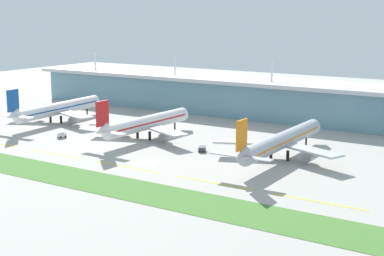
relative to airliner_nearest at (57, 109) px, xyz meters
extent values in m
plane|color=#A8A59E|center=(81.45, -36.89, -6.45)|extent=(600.00, 600.00, 0.00)
cube|color=#6693A8|center=(81.45, 66.19, 1.91)|extent=(280.00, 28.00, 16.72)
cube|color=silver|center=(81.45, 66.19, 11.17)|extent=(288.00, 34.00, 1.80)
cylinder|color=silver|center=(-30.55, 60.59, 16.57)|extent=(0.90, 0.90, 9.00)
cylinder|color=silver|center=(25.45, 60.59, 16.57)|extent=(0.90, 0.90, 9.00)
cylinder|color=silver|center=(81.45, 60.59, 16.57)|extent=(0.90, 0.90, 9.00)
cylinder|color=white|center=(-0.13, 1.52, 0.05)|extent=(10.39, 55.02, 5.80)
cone|color=white|center=(-2.60, 30.77, 0.05)|extent=(5.83, 4.45, 5.51)
cone|color=white|center=(2.43, -28.74, 1.25)|extent=(5.47, 7.02, 5.72)
cube|color=#19519E|center=(2.34, -27.74, 7.70)|extent=(1.24, 6.44, 9.50)
cube|color=white|center=(-3.09, -28.70, 1.05)|extent=(10.23, 4.03, 0.36)
cube|color=white|center=(7.87, -27.78, 1.05)|extent=(10.23, 4.03, 0.36)
cube|color=#B7BABF|center=(-11.71, -3.90, -1.26)|extent=(24.49, 16.90, 0.70)
cylinder|color=gray|center=(-10.64, -2.36, -4.05)|extent=(3.57, 4.75, 3.20)
cube|color=#B7BABF|center=(12.20, -1.88, -1.26)|extent=(24.94, 13.58, 0.70)
cylinder|color=gray|center=(10.88, -0.55, -4.05)|extent=(3.57, 4.75, 3.20)
cylinder|color=black|center=(-1.86, 21.96, -4.65)|extent=(0.70, 0.70, 3.60)
cylinder|color=black|center=(-3.06, -1.74, -4.65)|extent=(1.10, 1.10, 3.60)
cylinder|color=black|center=(3.31, -1.20, -4.65)|extent=(1.10, 1.10, 3.60)
cube|color=#19519E|center=(-0.13, 1.52, 0.45)|extent=(9.97, 49.57, 0.60)
cylinder|color=white|center=(56.84, -4.66, 0.05)|extent=(6.95, 50.23, 5.80)
cone|color=white|center=(57.47, 22.39, 0.05)|extent=(5.60, 4.13, 5.51)
cone|color=white|center=(56.20, -32.71, 1.25)|extent=(5.08, 6.74, 5.72)
cube|color=red|center=(56.22, -31.71, 7.70)|extent=(0.85, 6.41, 9.50)
cube|color=white|center=(50.71, -32.08, 1.05)|extent=(10.07, 3.43, 0.36)
cube|color=white|center=(61.71, -32.33, 1.05)|extent=(10.07, 3.43, 0.36)
cube|color=#B7BABF|center=(44.74, -8.81, -1.26)|extent=(24.85, 14.84, 0.70)
cylinder|color=gray|center=(45.98, -7.39, -4.05)|extent=(3.30, 4.57, 3.20)
cube|color=#B7BABF|center=(68.74, -9.36, -1.26)|extent=(24.73, 15.75, 0.70)
cylinder|color=gray|center=(67.57, -7.89, -4.05)|extent=(3.30, 4.57, 3.20)
cylinder|color=black|center=(57.28, 14.13, -4.65)|extent=(0.70, 0.70, 3.60)
cylinder|color=black|center=(53.57, -7.58, -4.65)|extent=(1.10, 1.10, 3.60)
cylinder|color=black|center=(59.97, -7.73, -4.65)|extent=(1.10, 1.10, 3.60)
cube|color=red|center=(56.84, -4.66, 0.45)|extent=(6.88, 45.22, 0.60)
cylinder|color=#ADB2BC|center=(117.47, -5.26, 0.05)|extent=(6.78, 60.86, 5.80)
cone|color=#ADB2BC|center=(116.94, 27.12, 0.05)|extent=(5.57, 4.09, 5.51)
cone|color=#ADB2BC|center=(118.01, -38.65, 1.25)|extent=(5.04, 6.71, 5.72)
cube|color=orange|center=(117.99, -37.65, 7.70)|extent=(0.80, 6.41, 9.50)
cube|color=#ADB2BC|center=(112.50, -38.23, 1.05)|extent=(10.05, 3.36, 0.36)
cube|color=#ADB2BC|center=(123.50, -38.06, 1.05)|extent=(10.05, 3.36, 0.36)
cube|color=#B7BABF|center=(105.54, -9.88, -1.26)|extent=(24.75, 15.61, 0.70)
cylinder|color=gray|center=(106.72, -8.42, -4.05)|extent=(3.27, 4.55, 3.20)
cube|color=#B7BABF|center=(129.54, -9.49, -1.26)|extent=(24.84, 14.97, 0.70)
cylinder|color=gray|center=(128.31, -8.07, -4.05)|extent=(3.27, 4.55, 3.20)
cylinder|color=black|center=(117.10, 17.53, -4.65)|extent=(0.70, 0.70, 3.60)
cylinder|color=black|center=(114.31, -8.31, -4.65)|extent=(1.10, 1.10, 3.60)
cylinder|color=black|center=(120.71, -8.21, -4.65)|extent=(1.10, 1.10, 3.60)
cube|color=orange|center=(117.47, -5.26, 0.45)|extent=(6.73, 54.79, 0.60)
cube|color=yellow|center=(44.45, -45.65, -6.43)|extent=(28.00, 0.70, 0.04)
cube|color=yellow|center=(78.45, -45.65, -6.43)|extent=(28.00, 0.70, 0.04)
cube|color=yellow|center=(112.45, -45.65, -6.43)|extent=(28.00, 0.70, 0.04)
cube|color=yellow|center=(146.45, -45.65, -6.43)|extent=(28.00, 0.70, 0.04)
cube|color=#477A33|center=(81.45, -64.65, -6.40)|extent=(300.00, 18.00, 0.10)
cube|color=silver|center=(26.50, -23.80, -5.20)|extent=(2.29, 3.82, 1.60)
cube|color=silver|center=(26.50, -23.80, -4.05)|extent=(2.24, 3.46, 0.16)
cylinder|color=black|center=(25.88, -22.43, -6.00)|extent=(0.47, 0.94, 0.90)
cylinder|color=black|center=(27.48, -22.66, -6.00)|extent=(0.47, 0.94, 0.90)
cylinder|color=black|center=(25.52, -24.93, -6.00)|extent=(0.47, 0.94, 0.90)
cylinder|color=black|center=(27.12, -25.16, -6.00)|extent=(0.47, 0.94, 0.90)
cube|color=#333842|center=(88.20, -12.80, -5.30)|extent=(4.13, 5.01, 1.40)
cylinder|color=black|center=(89.86, -13.69, -6.00)|extent=(0.72, 0.96, 0.90)
cylinder|color=black|center=(87.93, -14.66, -6.00)|extent=(0.72, 0.96, 0.90)
cylinder|color=black|center=(88.47, -10.94, -6.00)|extent=(0.72, 0.96, 0.90)
cylinder|color=black|center=(86.54, -11.92, -6.00)|extent=(0.72, 0.96, 0.90)
camera|label=1|loc=(200.66, -193.44, 44.78)|focal=54.78mm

